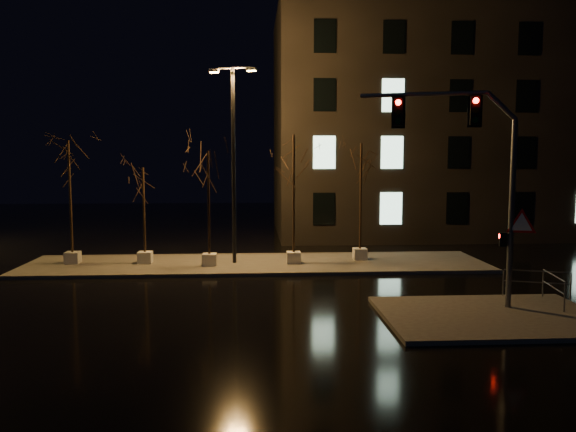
{
  "coord_description": "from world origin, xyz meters",
  "views": [
    {
      "loc": [
        -0.12,
        -20.68,
        5.12
      ],
      "look_at": [
        1.27,
        2.03,
        2.8
      ],
      "focal_mm": 35.0,
      "sensor_mm": 36.0,
      "label": 1
    }
  ],
  "objects": [
    {
      "name": "building",
      "position": [
        14.0,
        18.0,
        7.5
      ],
      "size": [
        25.0,
        12.0,
        15.0
      ],
      "primitive_type": "cube",
      "color": "black",
      "rests_on": "ground"
    },
    {
      "name": "guard_rail_b",
      "position": [
        10.15,
        -2.36,
        0.8
      ],
      "size": [
        0.41,
        2.11,
        1.01
      ],
      "rotation": [
        0.0,
        0.0,
        1.4
      ],
      "color": "#55575D",
      "rests_on": "sidewalk_corner"
    },
    {
      "name": "guard_rail_a",
      "position": [
        10.0,
        -1.5,
        0.8
      ],
      "size": [
        2.18,
        0.78,
        0.99
      ],
      "rotation": [
        0.0,
        0.0,
        -0.33
      ],
      "color": "#55575D",
      "rests_on": "sidewalk_corner"
    },
    {
      "name": "sidewalk_corner",
      "position": [
        7.5,
        -3.5,
        0.07
      ],
      "size": [
        7.0,
        5.0,
        0.15
      ],
      "primitive_type": "cube",
      "color": "#4B4843",
      "rests_on": "ground"
    },
    {
      "name": "median",
      "position": [
        0.0,
        6.0,
        0.07
      ],
      "size": [
        22.0,
        5.0,
        0.15
      ],
      "primitive_type": "cube",
      "color": "#4B4843",
      "rests_on": "ground"
    },
    {
      "name": "traffic_signal_mast",
      "position": [
        7.29,
        -2.34,
        4.88
      ],
      "size": [
        5.65,
        1.87,
        7.21
      ],
      "rotation": [
        0.0,
        0.0,
        -0.3
      ],
      "color": "#55575D",
      "rests_on": "sidewalk_corner"
    },
    {
      "name": "streetlight_main",
      "position": [
        -1.07,
        6.05,
        5.48
      ],
      "size": [
        2.27,
        0.92,
        9.23
      ],
      "rotation": [
        0.0,
        0.0,
        -0.3
      ],
      "color": "black",
      "rests_on": "median"
    },
    {
      "name": "tree_3",
      "position": [
        1.76,
        5.72,
        4.91
      ],
      "size": [
        1.8,
        1.8,
        6.28
      ],
      "color": "silver",
      "rests_on": "median"
    },
    {
      "name": "ground",
      "position": [
        0.0,
        0.0,
        0.0
      ],
      "size": [
        90.0,
        90.0,
        0.0
      ],
      "primitive_type": "plane",
      "color": "black",
      "rests_on": "ground"
    },
    {
      "name": "tree_2",
      "position": [
        -2.21,
        5.44,
        4.31
      ],
      "size": [
        1.8,
        1.8,
        5.48
      ],
      "color": "silver",
      "rests_on": "median"
    },
    {
      "name": "tree_4",
      "position": [
        5.13,
        6.56,
        4.61
      ],
      "size": [
        1.8,
        1.8,
        5.88
      ],
      "color": "silver",
      "rests_on": "median"
    },
    {
      "name": "tree_1",
      "position": [
        -5.33,
        6.18,
        3.71
      ],
      "size": [
        1.8,
        1.8,
        4.69
      ],
      "color": "silver",
      "rests_on": "median"
    },
    {
      "name": "tree_0",
      "position": [
        -8.78,
        6.35,
        4.7
      ],
      "size": [
        1.8,
        1.8,
        6.0
      ],
      "color": "silver",
      "rests_on": "median"
    }
  ]
}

